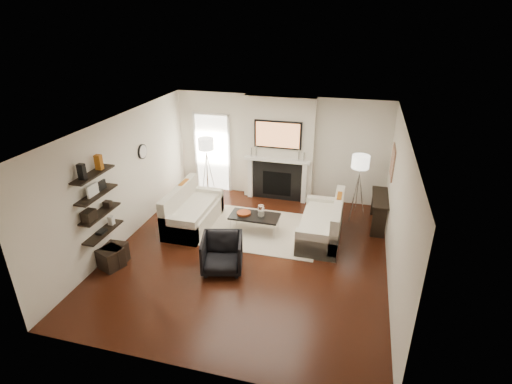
% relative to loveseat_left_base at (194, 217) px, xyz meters
% --- Properties ---
extents(room_envelope, '(6.00, 6.00, 6.00)m').
position_rel_loveseat_left_base_xyz_m(room_envelope, '(1.57, -0.86, 1.14)').
color(room_envelope, '#34150B').
rests_on(room_envelope, ground).
extents(chimney_breast, '(1.80, 0.25, 2.70)m').
position_rel_loveseat_left_base_xyz_m(chimney_breast, '(1.57, 2.01, 1.14)').
color(chimney_breast, silver).
rests_on(chimney_breast, floor).
extents(fireplace_surround, '(1.30, 0.02, 1.04)m').
position_rel_loveseat_left_base_xyz_m(fireplace_surround, '(1.57, 1.88, 0.31)').
color(fireplace_surround, black).
rests_on(fireplace_surround, floor).
extents(firebox, '(0.75, 0.02, 0.65)m').
position_rel_loveseat_left_base_xyz_m(firebox, '(1.57, 1.87, 0.24)').
color(firebox, black).
rests_on(firebox, floor).
extents(mantel_pilaster_l, '(0.12, 0.08, 1.10)m').
position_rel_loveseat_left_base_xyz_m(mantel_pilaster_l, '(0.85, 1.85, 0.34)').
color(mantel_pilaster_l, white).
rests_on(mantel_pilaster_l, floor).
extents(mantel_pilaster_r, '(0.12, 0.08, 1.10)m').
position_rel_loveseat_left_base_xyz_m(mantel_pilaster_r, '(2.29, 1.85, 0.34)').
color(mantel_pilaster_r, white).
rests_on(mantel_pilaster_r, floor).
extents(mantel_shelf, '(1.70, 0.18, 0.07)m').
position_rel_loveseat_left_base_xyz_m(mantel_shelf, '(1.57, 1.83, 0.91)').
color(mantel_shelf, white).
rests_on(mantel_shelf, chimney_breast).
extents(tv_body, '(1.20, 0.06, 0.70)m').
position_rel_loveseat_left_base_xyz_m(tv_body, '(1.57, 1.85, 1.57)').
color(tv_body, black).
rests_on(tv_body, chimney_breast).
extents(tv_screen, '(1.10, 0.00, 0.62)m').
position_rel_loveseat_left_base_xyz_m(tv_screen, '(1.57, 1.82, 1.57)').
color(tv_screen, '#BF723F').
rests_on(tv_screen, tv_body).
extents(candlestick_l_tall, '(0.04, 0.04, 0.30)m').
position_rel_loveseat_left_base_xyz_m(candlestick_l_tall, '(1.02, 1.84, 1.09)').
color(candlestick_l_tall, silver).
rests_on(candlestick_l_tall, mantel_shelf).
extents(candlestick_l_short, '(0.04, 0.04, 0.24)m').
position_rel_loveseat_left_base_xyz_m(candlestick_l_short, '(0.89, 1.84, 1.06)').
color(candlestick_l_short, silver).
rests_on(candlestick_l_short, mantel_shelf).
extents(candlestick_r_tall, '(0.04, 0.04, 0.30)m').
position_rel_loveseat_left_base_xyz_m(candlestick_r_tall, '(2.12, 1.84, 1.09)').
color(candlestick_r_tall, silver).
rests_on(candlestick_r_tall, mantel_shelf).
extents(candlestick_r_short, '(0.04, 0.04, 0.24)m').
position_rel_loveseat_left_base_xyz_m(candlestick_r_short, '(2.25, 1.84, 1.06)').
color(candlestick_r_short, silver).
rests_on(candlestick_r_short, mantel_shelf).
extents(hallway_panel, '(0.90, 0.02, 2.10)m').
position_rel_loveseat_left_base_xyz_m(hallway_panel, '(-0.28, 2.12, 0.84)').
color(hallway_panel, white).
rests_on(hallway_panel, floor).
extents(door_trim_l, '(0.06, 0.06, 2.16)m').
position_rel_loveseat_left_base_xyz_m(door_trim_l, '(-0.76, 2.10, 0.84)').
color(door_trim_l, white).
rests_on(door_trim_l, floor).
extents(door_trim_r, '(0.06, 0.06, 2.16)m').
position_rel_loveseat_left_base_xyz_m(door_trim_r, '(0.20, 2.10, 0.84)').
color(door_trim_r, white).
rests_on(door_trim_r, floor).
extents(door_trim_top, '(1.02, 0.06, 0.06)m').
position_rel_loveseat_left_base_xyz_m(door_trim_top, '(-0.28, 2.10, 1.92)').
color(door_trim_top, white).
rests_on(door_trim_top, wall_back).
extents(rug, '(2.60, 2.00, 0.01)m').
position_rel_loveseat_left_base_xyz_m(rug, '(1.59, 0.17, -0.20)').
color(rug, beige).
rests_on(rug, floor).
extents(loveseat_left_base, '(0.85, 1.80, 0.42)m').
position_rel_loveseat_left_base_xyz_m(loveseat_left_base, '(0.00, 0.00, 0.00)').
color(loveseat_left_base, beige).
rests_on(loveseat_left_base, floor).
extents(loveseat_left_back, '(0.18, 1.80, 0.80)m').
position_rel_loveseat_left_base_xyz_m(loveseat_left_back, '(-0.33, 0.00, 0.32)').
color(loveseat_left_back, beige).
rests_on(loveseat_left_back, floor).
extents(loveseat_left_arm_n, '(0.85, 0.18, 0.60)m').
position_rel_loveseat_left_base_xyz_m(loveseat_left_arm_n, '(0.00, -0.81, 0.09)').
color(loveseat_left_arm_n, beige).
rests_on(loveseat_left_arm_n, floor).
extents(loveseat_left_arm_s, '(0.85, 0.18, 0.60)m').
position_rel_loveseat_left_base_xyz_m(loveseat_left_arm_s, '(0.00, 0.81, 0.09)').
color(loveseat_left_arm_s, beige).
rests_on(loveseat_left_arm_s, floor).
extents(loveseat_left_cushion, '(0.63, 1.44, 0.10)m').
position_rel_loveseat_left_base_xyz_m(loveseat_left_cushion, '(0.05, -0.00, 0.26)').
color(loveseat_left_cushion, beige).
rests_on(loveseat_left_cushion, loveseat_left_base).
extents(pillow_left_orange, '(0.10, 0.42, 0.42)m').
position_rel_loveseat_left_base_xyz_m(pillow_left_orange, '(-0.33, 0.30, 0.52)').
color(pillow_left_orange, '#A65A14').
rests_on(pillow_left_orange, loveseat_left_cushion).
extents(pillow_left_charcoal, '(0.10, 0.40, 0.40)m').
position_rel_loveseat_left_base_xyz_m(pillow_left_charcoal, '(-0.33, -0.30, 0.51)').
color(pillow_left_charcoal, black).
rests_on(pillow_left_charcoal, loveseat_left_cushion).
extents(loveseat_right_base, '(0.85, 1.80, 0.42)m').
position_rel_loveseat_left_base_xyz_m(loveseat_right_base, '(2.91, 0.18, 0.00)').
color(loveseat_right_base, beige).
rests_on(loveseat_right_base, floor).
extents(loveseat_right_back, '(0.18, 1.80, 0.80)m').
position_rel_loveseat_left_base_xyz_m(loveseat_right_back, '(3.25, 0.18, 0.32)').
color(loveseat_right_back, beige).
rests_on(loveseat_right_back, floor).
extents(loveseat_right_arm_n, '(0.85, 0.18, 0.60)m').
position_rel_loveseat_left_base_xyz_m(loveseat_right_arm_n, '(2.91, -0.63, 0.09)').
color(loveseat_right_arm_n, beige).
rests_on(loveseat_right_arm_n, floor).
extents(loveseat_right_arm_s, '(0.85, 0.18, 0.60)m').
position_rel_loveseat_left_base_xyz_m(loveseat_right_arm_s, '(2.91, 0.99, 0.09)').
color(loveseat_right_arm_s, beige).
rests_on(loveseat_right_arm_s, floor).
extents(loveseat_right_cushion, '(0.63, 1.44, 0.10)m').
position_rel_loveseat_left_base_xyz_m(loveseat_right_cushion, '(2.86, 0.18, 0.26)').
color(loveseat_right_cushion, beige).
rests_on(loveseat_right_cushion, loveseat_right_base).
extents(pillow_right_orange, '(0.10, 0.42, 0.42)m').
position_rel_loveseat_left_base_xyz_m(pillow_right_orange, '(3.25, 0.48, 0.52)').
color(pillow_right_orange, '#A65A14').
rests_on(pillow_right_orange, loveseat_right_cushion).
extents(pillow_right_charcoal, '(0.10, 0.40, 0.40)m').
position_rel_loveseat_left_base_xyz_m(pillow_right_charcoal, '(3.25, -0.12, 0.51)').
color(pillow_right_charcoal, black).
rests_on(pillow_right_charcoal, loveseat_right_cushion).
extents(coffee_table, '(1.10, 0.55, 0.04)m').
position_rel_loveseat_left_base_xyz_m(coffee_table, '(1.45, 0.05, 0.19)').
color(coffee_table, black).
rests_on(coffee_table, floor).
extents(coffee_leg_nw, '(0.02, 0.02, 0.38)m').
position_rel_loveseat_left_base_xyz_m(coffee_leg_nw, '(0.95, -0.17, -0.02)').
color(coffee_leg_nw, silver).
rests_on(coffee_leg_nw, floor).
extents(coffee_leg_ne, '(0.02, 0.02, 0.38)m').
position_rel_loveseat_left_base_xyz_m(coffee_leg_ne, '(1.95, -0.17, -0.02)').
color(coffee_leg_ne, silver).
rests_on(coffee_leg_ne, floor).
extents(coffee_leg_sw, '(0.02, 0.02, 0.38)m').
position_rel_loveseat_left_base_xyz_m(coffee_leg_sw, '(0.95, 0.27, -0.02)').
color(coffee_leg_sw, silver).
rests_on(coffee_leg_sw, floor).
extents(coffee_leg_se, '(0.02, 0.02, 0.38)m').
position_rel_loveseat_left_base_xyz_m(coffee_leg_se, '(1.95, 0.27, -0.02)').
color(coffee_leg_se, silver).
rests_on(coffee_leg_se, floor).
extents(hurricane_glass, '(0.14, 0.14, 0.25)m').
position_rel_loveseat_left_base_xyz_m(hurricane_glass, '(1.60, 0.05, 0.35)').
color(hurricane_glass, white).
rests_on(hurricane_glass, coffee_table).
extents(hurricane_candle, '(0.10, 0.10, 0.16)m').
position_rel_loveseat_left_base_xyz_m(hurricane_candle, '(1.60, 0.05, 0.29)').
color(hurricane_candle, white).
rests_on(hurricane_candle, coffee_table).
extents(copper_bowl, '(0.31, 0.31, 0.05)m').
position_rel_loveseat_left_base_xyz_m(copper_bowl, '(1.20, 0.05, 0.24)').
color(copper_bowl, '#A13F1A').
rests_on(copper_bowl, coffee_table).
extents(armchair, '(0.91, 0.87, 0.78)m').
position_rel_loveseat_left_base_xyz_m(armchair, '(1.22, -1.49, 0.18)').
color(armchair, black).
rests_on(armchair, floor).
extents(lamp_left_post, '(0.02, 0.02, 1.20)m').
position_rel_loveseat_left_base_xyz_m(lamp_left_post, '(-0.28, 1.66, 0.39)').
color(lamp_left_post, silver).
rests_on(lamp_left_post, floor).
extents(lamp_left_shade, '(0.40, 0.40, 0.30)m').
position_rel_loveseat_left_base_xyz_m(lamp_left_shade, '(-0.28, 1.66, 1.24)').
color(lamp_left_shade, white).
rests_on(lamp_left_shade, lamp_left_post).
extents(lamp_left_leg_a, '(0.25, 0.02, 1.23)m').
position_rel_loveseat_left_base_xyz_m(lamp_left_leg_a, '(-0.17, 1.66, 0.39)').
color(lamp_left_leg_a, silver).
rests_on(lamp_left_leg_a, floor).
extents(lamp_left_leg_b, '(0.14, 0.22, 1.23)m').
position_rel_loveseat_left_base_xyz_m(lamp_left_leg_b, '(-0.34, 1.76, 0.39)').
color(lamp_left_leg_b, silver).
rests_on(lamp_left_leg_b, floor).
extents(lamp_left_leg_c, '(0.14, 0.22, 1.23)m').
position_rel_loveseat_left_base_xyz_m(lamp_left_leg_c, '(-0.34, 1.57, 0.39)').
color(lamp_left_leg_c, silver).
rests_on(lamp_left_leg_c, floor).
extents(lamp_right_post, '(0.02, 0.02, 1.20)m').
position_rel_loveseat_left_base_xyz_m(lamp_right_post, '(3.62, 1.32, 0.39)').
color(lamp_right_post, silver).
rests_on(lamp_right_post, floor).
extents(lamp_right_shade, '(0.40, 0.40, 0.30)m').
position_rel_loveseat_left_base_xyz_m(lamp_right_shade, '(3.62, 1.32, 1.24)').
color(lamp_right_shade, white).
rests_on(lamp_right_shade, lamp_right_post).
extents(lamp_right_leg_a, '(0.25, 0.02, 1.23)m').
position_rel_loveseat_left_base_xyz_m(lamp_right_leg_a, '(3.73, 1.32, 0.39)').
color(lamp_right_leg_a, silver).
rests_on(lamp_right_leg_a, floor).
extents(lamp_right_leg_b, '(0.14, 0.22, 1.23)m').
position_rel_loveseat_left_base_xyz_m(lamp_right_leg_b, '(3.56, 1.42, 0.39)').
color(lamp_right_leg_b, silver).
rests_on(lamp_right_leg_b, floor).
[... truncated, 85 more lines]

